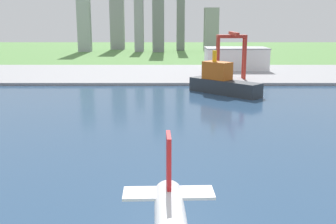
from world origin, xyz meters
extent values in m
plane|color=#598B46|center=(0.00, 300.00, 0.00)|extent=(2400.00, 2400.00, 0.00)
cube|color=#2D4C70|center=(0.00, 240.00, 0.07)|extent=(840.00, 360.00, 0.15)
cube|color=#959599|center=(0.00, 490.00, 1.25)|extent=(840.00, 140.00, 2.50)
cube|color=red|center=(-18.86, 130.81, 36.73)|extent=(0.65, 3.97, 8.44)
cube|color=white|center=(-18.86, 130.81, 33.56)|extent=(11.15, 4.03, 0.36)
cube|color=#2D3338|center=(23.15, 381.78, 5.33)|extent=(50.59, 50.78, 10.37)
cube|color=#BF5919|center=(18.01, 386.95, 17.06)|extent=(22.85, 22.89, 13.09)
cylinder|color=yellow|center=(15.97, 389.01, 27.75)|extent=(3.27, 3.27, 8.29)
cube|color=#B72D23|center=(25.35, 441.83, 20.52)|extent=(2.20, 2.20, 36.04)
cube|color=#B72D23|center=(48.91, 441.83, 20.52)|extent=(2.20, 2.20, 36.04)
cube|color=#B72D23|center=(25.35, 449.83, 20.52)|extent=(2.20, 2.20, 36.04)
cube|color=#B72D23|center=(48.91, 449.83, 20.52)|extent=(2.20, 2.20, 36.04)
cube|color=#B72D23|center=(37.13, 445.83, 39.94)|extent=(25.96, 10.00, 2.80)
cube|color=#B72D23|center=(37.13, 435.08, 42.74)|extent=(2.60, 43.00, 2.60)
cube|color=white|center=(53.33, 516.44, 13.47)|extent=(63.95, 37.61, 21.95)
cube|color=gray|center=(53.33, 516.44, 25.05)|extent=(65.23, 38.36, 1.20)
cube|color=#9A9FA5|center=(-163.49, 795.71, 68.69)|extent=(22.15, 15.32, 137.38)
cube|color=gray|center=(-113.06, 849.48, 72.16)|extent=(25.36, 18.04, 144.33)
cube|color=#9896A2|center=(-69.13, 799.31, 52.16)|extent=(15.35, 19.07, 104.33)
cube|color=slate|center=(-35.46, 792.62, 74.40)|extent=(19.77, 25.31, 148.79)
cube|color=gray|center=(3.78, 828.24, 74.71)|extent=(14.35, 15.64, 149.42)
cube|color=gray|center=(56.43, 802.36, 37.35)|extent=(24.55, 22.53, 74.71)
camera|label=1|loc=(-18.93, 85.31, 54.08)|focal=43.14mm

